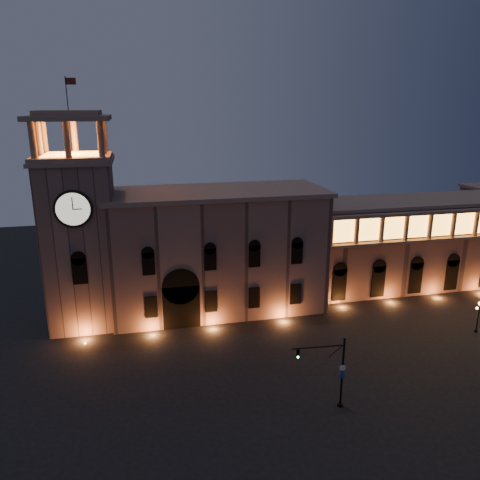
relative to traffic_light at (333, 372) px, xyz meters
The scene contains 6 objects.
ground 7.66m from the traffic_light, 136.53° to the left, with size 160.00×160.00×0.00m, color black.
government_building 27.72m from the traffic_light, 104.48° to the left, with size 30.80×12.80×17.60m.
clock_tower 36.87m from the traffic_light, 134.74° to the left, with size 9.80×9.80×32.40m.
colonnade_wing 39.52m from the traffic_light, 46.21° to the left, with size 40.60×11.50×14.50m.
traffic_light is the anchor object (origin of this frame).
street_lamp_near 27.48m from the traffic_light, 23.06° to the left, with size 1.46×0.58×4.32m.
Camera 1 is at (-12.99, -41.75, 29.05)m, focal length 35.00 mm.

